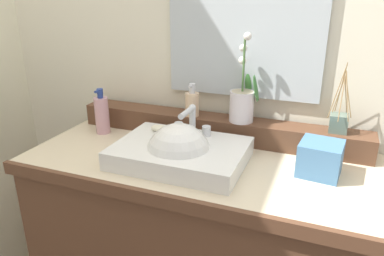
# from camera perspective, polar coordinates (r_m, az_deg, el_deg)

# --- Properties ---
(wall_back) EXTENTS (2.87, 0.20, 2.71)m
(wall_back) POSITION_cam_1_polar(r_m,az_deg,el_deg) (1.56, 6.32, 17.93)
(wall_back) COLOR silver
(wall_back) RESTS_ON ground
(vanity_cabinet) EXTENTS (1.24, 0.56, 0.87)m
(vanity_cabinet) POSITION_cam_1_polar(r_m,az_deg,el_deg) (1.55, 0.92, -19.16)
(vanity_cabinet) COLOR brown
(vanity_cabinet) RESTS_ON ground
(back_ledge) EXTENTS (1.17, 0.11, 0.09)m
(back_ledge) POSITION_cam_1_polar(r_m,az_deg,el_deg) (1.48, 3.84, 0.09)
(back_ledge) COLOR brown
(back_ledge) RESTS_ON vanity_cabinet
(sink_basin) EXTENTS (0.45, 0.33, 0.26)m
(sink_basin) POSITION_cam_1_polar(r_m,az_deg,el_deg) (1.28, -1.93, -4.08)
(sink_basin) COLOR white
(sink_basin) RESTS_ON vanity_cabinet
(soap_bar) EXTENTS (0.07, 0.04, 0.02)m
(soap_bar) POSITION_cam_1_polar(r_m,az_deg,el_deg) (1.39, -5.04, -0.04)
(soap_bar) COLOR beige
(soap_bar) RESTS_ON sink_basin
(potted_plant) EXTENTS (0.11, 0.11, 0.34)m
(potted_plant) POSITION_cam_1_polar(r_m,az_deg,el_deg) (1.41, 7.85, 4.21)
(potted_plant) COLOR silver
(potted_plant) RESTS_ON back_ledge
(soap_dispenser) EXTENTS (0.06, 0.06, 0.13)m
(soap_dispenser) POSITION_cam_1_polar(r_m,az_deg,el_deg) (1.47, 0.02, 3.88)
(soap_dispenser) COLOR beige
(soap_dispenser) RESTS_ON back_ledge
(reed_diffuser) EXTENTS (0.08, 0.10, 0.25)m
(reed_diffuser) POSITION_cam_1_polar(r_m,az_deg,el_deg) (1.40, 21.83, 0.91)
(reed_diffuser) COLOR slate
(reed_diffuser) RESTS_ON back_ledge
(lotion_bottle) EXTENTS (0.06, 0.06, 0.19)m
(lotion_bottle) POSITION_cam_1_polar(r_m,az_deg,el_deg) (1.57, -13.82, 2.07)
(lotion_bottle) COLOR #C8939F
(lotion_bottle) RESTS_ON vanity_cabinet
(tissue_box) EXTENTS (0.14, 0.14, 0.11)m
(tissue_box) POSITION_cam_1_polar(r_m,az_deg,el_deg) (1.26, 19.30, -4.48)
(tissue_box) COLOR teal
(tissue_box) RESTS_ON vanity_cabinet
(mirror) EXTENTS (0.60, 0.02, 0.53)m
(mirror) POSITION_cam_1_polar(r_m,az_deg,el_deg) (1.43, 8.10, 15.29)
(mirror) COLOR silver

